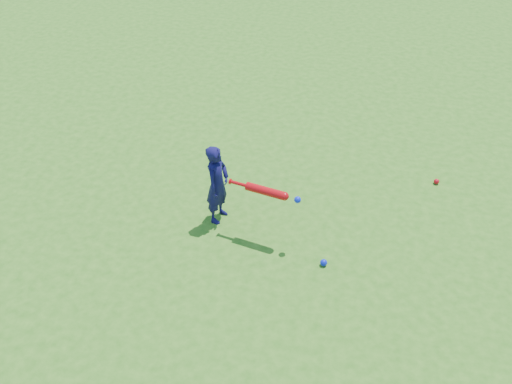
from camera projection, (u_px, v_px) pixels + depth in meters
ground at (183, 192)px, 7.46m from camera, size 80.00×80.00×0.00m
child at (217, 184)px, 6.75m from camera, size 0.32×0.42×1.04m
ground_ball_red at (437, 181)px, 7.59m from camera, size 0.07×0.07×0.07m
ground_ball_blue at (324, 263)px, 6.40m from camera, size 0.08×0.08×0.08m
bat_swing at (269, 192)px, 6.40m from camera, size 0.87×0.23×0.10m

